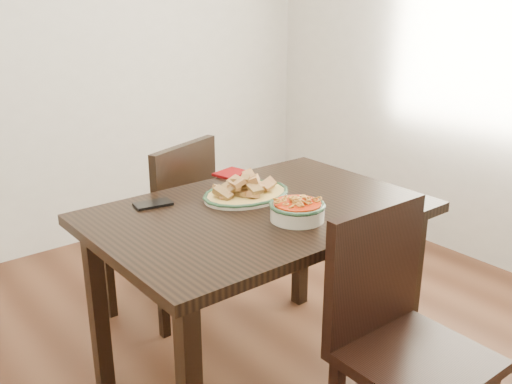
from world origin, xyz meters
TOP-DOWN VIEW (x-y plane):
  - floor at (0.00, 0.00)m, footprint 3.50×3.50m
  - wall_back at (0.00, 1.75)m, footprint 3.50×0.10m
  - wall_right at (1.75, 0.00)m, footprint 0.10×3.50m
  - dining_table at (0.03, -0.03)m, footprint 1.25×0.83m
  - chair_far at (-0.00, 0.61)m, footprint 0.54×0.54m
  - chair_near at (0.10, -0.64)m, footprint 0.43×0.43m
  - fish_plate at (0.07, 0.11)m, footprint 0.37×0.28m
  - noodle_bowl at (0.07, -0.20)m, footprint 0.20×0.20m
  - smartphone at (-0.27, 0.26)m, footprint 0.15×0.10m
  - napkin at (0.20, 0.38)m, footprint 0.16×0.14m

SIDE VIEW (x-z plane):
  - floor at x=0.00m, z-range 0.00..0.00m
  - chair_far at x=0.00m, z-range 0.05..0.94m
  - chair_near at x=0.10m, z-range 0.05..0.94m
  - dining_table at x=0.03m, z-range 0.28..1.03m
  - smartphone at x=-0.27m, z-range 0.75..0.76m
  - napkin at x=0.20m, z-range 0.75..0.76m
  - noodle_bowl at x=0.07m, z-range 0.75..0.83m
  - fish_plate at x=0.07m, z-range 0.74..0.85m
  - wall_back at x=0.00m, z-range 0.00..2.60m
  - wall_right at x=1.75m, z-range 0.00..2.60m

